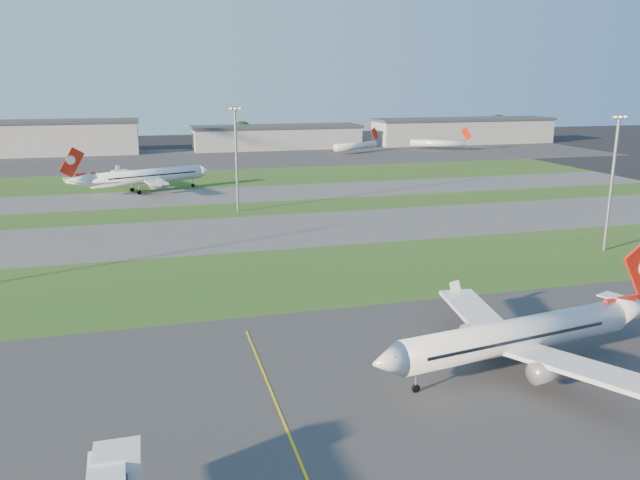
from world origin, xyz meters
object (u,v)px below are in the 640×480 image
object	(u,v)px
airliner_taxiing	(146,177)
light_mast_centre	(236,152)
mini_jet_near	(356,146)
mini_jet_far	(438,143)
airliner_parked	(518,336)
light_mast_east	(613,174)

from	to	relation	value
airliner_taxiing	light_mast_centre	xyz separation A→B (m)	(21.95, -35.88, 10.30)
mini_jet_near	light_mast_centre	xyz separation A→B (m)	(-70.74, -117.98, 11.53)
mini_jet_near	mini_jet_far	xyz separation A→B (m)	(41.82, 1.39, 0.00)
light_mast_centre	mini_jet_near	bearing A→B (deg)	59.05
airliner_parked	airliner_taxiing	distance (m)	138.59
mini_jet_far	light_mast_east	world-z (taller)	light_mast_east
light_mast_centre	mini_jet_far	bearing A→B (deg)	46.68
airliner_parked	light_mast_centre	world-z (taller)	light_mast_centre
mini_jet_far	light_mast_east	distance (m)	182.61
airliner_parked	light_mast_centre	size ratio (longest dim) A/B	1.43
light_mast_east	airliner_parked	bearing A→B (deg)	-137.87
airliner_parked	mini_jet_far	size ratio (longest dim) A/B	1.45
mini_jet_far	light_mast_east	size ratio (longest dim) A/B	0.99
airliner_taxiing	mini_jet_near	world-z (taller)	airliner_taxiing
airliner_parked	light_mast_east	distance (m)	61.91
mini_jet_near	mini_jet_far	distance (m)	41.84
airliner_taxiing	mini_jet_far	size ratio (longest dim) A/B	1.54
airliner_parked	mini_jet_near	distance (m)	221.31
airliner_taxiing	mini_jet_near	xyz separation A→B (m)	(92.69, 82.10, -1.23)
light_mast_centre	light_mast_east	size ratio (longest dim) A/B	1.00
mini_jet_near	light_mast_centre	distance (m)	138.05
airliner_parked	light_mast_centre	xyz separation A→B (m)	(-17.78, 96.89, 10.75)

